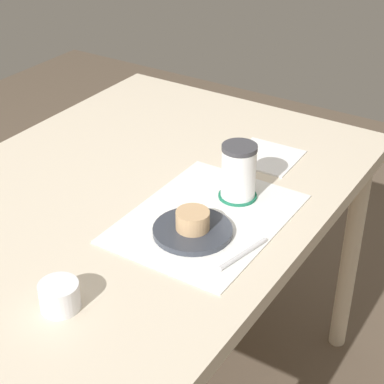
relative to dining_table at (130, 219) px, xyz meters
name	(u,v)px	position (x,y,z in m)	size (l,w,h in m)	color
dining_table	(130,219)	(0.00, 0.00, 0.00)	(1.19, 0.84, 0.71)	beige
placemat	(208,217)	(0.00, -0.21, 0.08)	(0.39, 0.30, 0.00)	white
pastry_plate	(193,231)	(-0.06, -0.21, 0.08)	(0.16, 0.16, 0.01)	#333842
pastry	(193,220)	(-0.06, -0.21, 0.11)	(0.07, 0.07, 0.04)	tan
coffee_coaster	(238,196)	(0.10, -0.22, 0.08)	(0.08, 0.08, 0.01)	#196B4C
coffee_mug	(239,170)	(0.11, -0.22, 0.14)	(0.11, 0.08, 0.12)	white
teaspoon	(243,254)	(-0.08, -0.33, 0.08)	(0.01, 0.01, 0.13)	silver
paper_napkin	(266,157)	(0.31, -0.19, 0.08)	(0.15, 0.15, 0.00)	white
sugar_bowl	(59,296)	(-0.37, -0.14, 0.10)	(0.07, 0.07, 0.05)	white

